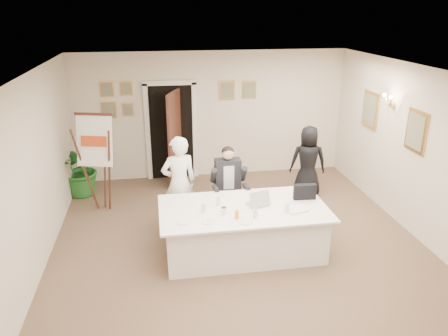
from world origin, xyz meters
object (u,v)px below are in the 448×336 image
standing_man (179,183)px  seated_man (228,185)px  potted_palm (81,168)px  paper_stack (297,210)px  laptop (258,196)px  standing_woman (308,162)px  laptop_bag (305,192)px  steel_jug (224,211)px  flip_chart (100,168)px  conference_table (243,230)px  oj_glass (237,215)px

standing_man → seated_man: bearing=174.5°
potted_palm → paper_stack: size_ratio=3.65×
standing_man → potted_palm: standing_man is taller
seated_man → paper_stack: 1.56m
standing_man → laptop: size_ratio=4.63×
potted_palm → laptop: (3.07, -2.69, 0.33)m
standing_woman → paper_stack: 2.42m
laptop_bag → paper_stack: laptop_bag is taller
standing_man → paper_stack: 2.09m
seated_man → laptop_bag: 1.43m
potted_palm → laptop_bag: (3.85, -2.63, 0.32)m
standing_woman → paper_stack: (-0.97, -2.22, 0.06)m
paper_stack → steel_jug: steel_jug is taller
seated_man → flip_chart: flip_chart is taller
standing_woman → potted_palm: 4.63m
standing_man → steel_jug: standing_man is taller
conference_table → steel_jug: bearing=-152.4°
laptop_bag → oj_glass: laptop_bag is taller
laptop_bag → conference_table: bearing=-168.3°
laptop_bag → laptop: bearing=-172.1°
standing_man → standing_woman: standing_man is taller
laptop_bag → steel_jug: (-1.37, -0.33, -0.07)m
flip_chart → potted_palm: bearing=119.3°
standing_man → laptop_bag: bearing=145.2°
seated_man → standing_man: standing_man is taller
standing_woman → oj_glass: bearing=64.0°
standing_man → potted_palm: (-1.90, 1.80, -0.26)m
standing_man → paper_stack: standing_man is taller
paper_stack → standing_man: bearing=144.2°
standing_man → laptop_bag: (1.95, -0.83, 0.06)m
potted_palm → laptop_bag: 4.67m
laptop_bag → oj_glass: bearing=-153.8°
conference_table → standing_man: (-0.92, 0.98, 0.44)m
flip_chart → laptop: size_ratio=5.19×
conference_table → laptop_bag: (1.03, 0.15, 0.51)m
conference_table → paper_stack: 0.90m
seated_man → steel_jug: (-0.29, -1.25, 0.12)m
flip_chart → laptop: 3.16m
standing_woman → steel_jug: 3.00m
conference_table → standing_man: 1.42m
potted_palm → laptop_bag: potted_palm is taller
laptop_bag → oj_glass: (-1.20, -0.51, -0.06)m
conference_table → seated_man: bearing=92.7°
conference_table → oj_glass: bearing=-115.8°
standing_man → laptop: 1.47m
standing_woman → laptop: size_ratio=4.05×
standing_woman → oj_glass: standing_woman is taller
conference_table → standing_woman: size_ratio=1.76×
paper_stack → standing_woman: bearing=66.4°
oj_glass → laptop: bearing=46.5°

